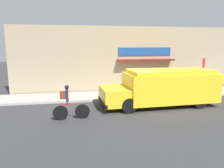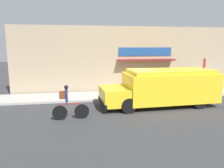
{
  "view_description": "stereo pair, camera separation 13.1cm",
  "coord_description": "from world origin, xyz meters",
  "views": [
    {
      "loc": [
        -3.9,
        -12.89,
        3.42
      ],
      "look_at": [
        -1.57,
        -0.2,
        1.1
      ],
      "focal_mm": 35.0,
      "sensor_mm": 36.0,
      "label": 1
    },
    {
      "loc": [
        -3.77,
        -12.92,
        3.42
      ],
      "look_at": [
        -1.57,
        -0.2,
        1.1
      ],
      "focal_mm": 35.0,
      "sensor_mm": 36.0,
      "label": 2
    }
  ],
  "objects": [
    {
      "name": "stop_sign_post",
      "position": [
        4.78,
        0.4,
        1.76
      ],
      "size": [
        0.45,
        0.45,
        2.45
      ],
      "color": "slate",
      "rests_on": "sidewalk"
    },
    {
      "name": "sidewalk",
      "position": [
        0.0,
        1.21,
        0.06
      ],
      "size": [
        28.0,
        2.43,
        0.12
      ],
      "color": "#ADAAA3",
      "rests_on": "ground_plane"
    },
    {
      "name": "ground_plane",
      "position": [
        0.0,
        0.0,
        0.0
      ],
      "size": [
        70.0,
        70.0,
        0.0
      ],
      "primitive_type": "plane",
      "color": "#38383A"
    },
    {
      "name": "trash_bin",
      "position": [
        4.15,
        1.26,
        0.59
      ],
      "size": [
        0.45,
        0.45,
        0.92
      ],
      "color": "slate",
      "rests_on": "sidewalk"
    },
    {
      "name": "school_bus",
      "position": [
        1.16,
        -1.49,
        1.08
      ],
      "size": [
        6.57,
        2.82,
        2.05
      ],
      "rotation": [
        0.0,
        0.0,
        0.04
      ],
      "color": "yellow",
      "rests_on": "ground_plane"
    },
    {
      "name": "cyclist",
      "position": [
        -4.11,
        -3.01,
        0.77
      ],
      "size": [
        1.69,
        0.2,
        1.63
      ],
      "rotation": [
        0.0,
        0.0,
        0.04
      ],
      "color": "black",
      "rests_on": "ground_plane"
    },
    {
      "name": "storefront",
      "position": [
        0.04,
        2.62,
        2.37
      ],
      "size": [
        16.27,
        0.89,
        4.73
      ],
      "color": "tan",
      "rests_on": "ground_plane"
    }
  ]
}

